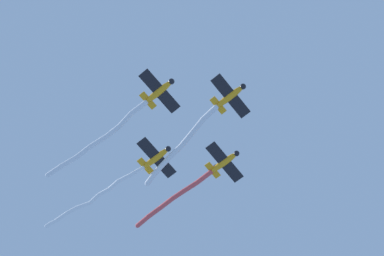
{
  "coord_description": "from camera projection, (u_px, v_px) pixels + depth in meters",
  "views": [
    {
      "loc": [
        -6.23,
        22.51,
        5.45
      ],
      "look_at": [
        4.69,
        -1.18,
        76.28
      ],
      "focal_mm": 45.92,
      "sensor_mm": 36.0,
      "label": 1
    }
  ],
  "objects": [
    {
      "name": "smoke_trail_slot",
      "position": [
        94.0,
        198.0,
        80.36
      ],
      "size": [
        20.75,
        3.94,
        2.13
      ],
      "color": "white"
    },
    {
      "name": "smoke_trail_right_wing",
      "position": [
        96.0,
        141.0,
        77.15
      ],
      "size": [
        21.07,
        5.45,
        1.94
      ],
      "color": "white"
    },
    {
      "name": "smoke_trail_left_wing",
      "position": [
        172.0,
        199.0,
        79.68
      ],
      "size": [
        15.98,
        5.0,
        1.57
      ],
      "color": "#DB4C4C"
    },
    {
      "name": "airplane_slot",
      "position": [
        157.0,
        158.0,
        77.08
      ],
      "size": [
        5.98,
        7.85,
        1.94
      ],
      "rotation": [
        0.0,
        0.0,
        2.9
      ],
      "color": "orange"
    },
    {
      "name": "airplane_right_wing",
      "position": [
        159.0,
        91.0,
        73.86
      ],
      "size": [
        5.99,
        7.85,
        1.94
      ],
      "rotation": [
        0.0,
        0.0,
        2.88
      ],
      "color": "orange"
    },
    {
      "name": "smoke_trail_lead",
      "position": [
        180.0,
        146.0,
        76.28
      ],
      "size": [
        15.94,
        7.81,
        1.59
      ],
      "color": "white"
    },
    {
      "name": "airplane_lead",
      "position": [
        230.0,
        96.0,
        73.81
      ],
      "size": [
        5.98,
        7.85,
        1.94
      ],
      "rotation": [
        0.0,
        0.0,
        2.89
      ],
      "color": "orange"
    },
    {
      "name": "airplane_left_wing",
      "position": [
        224.0,
        162.0,
        77.13
      ],
      "size": [
        5.98,
        7.85,
        1.94
      ],
      "rotation": [
        0.0,
        0.0,
        2.9
      ],
      "color": "orange"
    }
  ]
}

